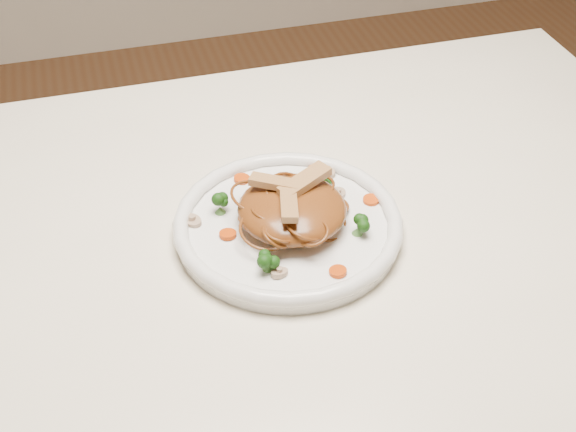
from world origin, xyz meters
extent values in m
cube|color=white|center=(0.00, 0.00, 0.73)|extent=(1.20, 0.80, 0.04)
cylinder|color=brown|center=(0.54, 0.34, 0.35)|extent=(0.06, 0.06, 0.71)
cylinder|color=white|center=(-0.01, -0.03, 0.76)|extent=(0.29, 0.29, 0.02)
ellipsoid|color=brown|center=(0.00, -0.03, 0.79)|extent=(0.15, 0.15, 0.04)
cube|color=tan|center=(0.02, -0.01, 0.82)|extent=(0.08, 0.05, 0.01)
cube|color=tan|center=(-0.02, 0.00, 0.82)|extent=(0.06, 0.05, 0.01)
cube|color=tan|center=(-0.01, -0.05, 0.82)|extent=(0.03, 0.07, 0.01)
cylinder|color=#BF3B07|center=(0.06, 0.07, 0.77)|extent=(0.02, 0.02, 0.00)
cylinder|color=#BF3B07|center=(-0.09, -0.03, 0.77)|extent=(0.02, 0.02, 0.00)
cylinder|color=#BF3B07|center=(0.11, -0.01, 0.77)|extent=(0.02, 0.02, 0.00)
cylinder|color=#BF3B07|center=(-0.04, 0.08, 0.77)|extent=(0.03, 0.03, 0.00)
cylinder|color=#BF3B07|center=(0.02, -0.13, 0.77)|extent=(0.02, 0.02, 0.00)
cylinder|color=#C1AA91|center=(-0.04, -0.11, 0.77)|extent=(0.03, 0.03, 0.01)
cylinder|color=#C1AA91|center=(0.07, 0.01, 0.77)|extent=(0.04, 0.04, 0.01)
cylinder|color=#C1AA91|center=(-0.12, 0.01, 0.77)|extent=(0.04, 0.04, 0.01)
cylinder|color=#C1AA91|center=(0.07, 0.06, 0.77)|extent=(0.03, 0.03, 0.01)
camera|label=1|loc=(-0.21, -0.74, 1.40)|focal=48.10mm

